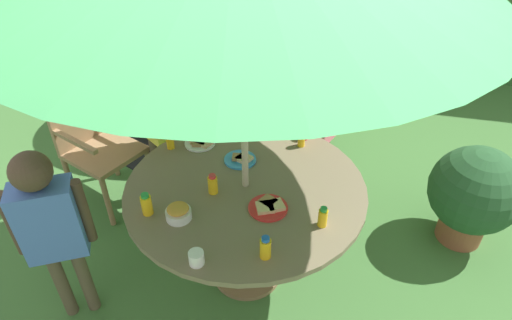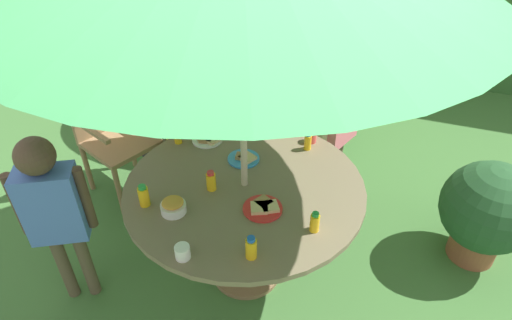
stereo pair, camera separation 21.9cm
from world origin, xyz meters
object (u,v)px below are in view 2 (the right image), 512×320
at_px(child_in_blue_shirt, 53,205).
at_px(juice_bottle_mid_right, 308,142).
at_px(garden_table, 245,200).
at_px(plate_mid_left, 263,207).
at_px(potted_plant, 488,210).
at_px(juice_bottle_near_left, 211,181).
at_px(juice_bottle_far_right, 261,120).
at_px(wooden_chair, 111,127).
at_px(child_in_yellow_shirt, 166,92).
at_px(snack_bowl, 173,206).
at_px(plate_front_edge, 208,139).
at_px(juice_bottle_center_back, 144,196).
at_px(child_in_pink_shirt, 339,113).
at_px(juice_bottle_near_right, 251,248).
at_px(plate_center_front, 244,158).
at_px(juice_bottle_far_left, 178,135).
at_px(cup_near, 183,252).
at_px(juice_bottle_back_edge, 315,222).
at_px(dome_tent, 235,48).

height_order(child_in_blue_shirt, juice_bottle_mid_right, child_in_blue_shirt).
distance_m(garden_table, plate_mid_left, 0.26).
height_order(garden_table, potted_plant, garden_table).
relative_size(juice_bottle_near_left, juice_bottle_far_right, 0.97).
bearing_deg(garden_table, potted_plant, 24.94).
height_order(wooden_chair, plate_mid_left, wooden_chair).
distance_m(child_in_yellow_shirt, snack_bowl, 1.03).
bearing_deg(child_in_blue_shirt, snack_bowl, -14.47).
relative_size(plate_front_edge, juice_bottle_far_right, 1.57).
bearing_deg(juice_bottle_mid_right, wooden_chair, 177.19).
xyz_separation_m(plate_mid_left, juice_bottle_mid_right, (0.08, 0.61, 0.04)).
relative_size(wooden_chair, child_in_blue_shirt, 0.85).
bearing_deg(juice_bottle_center_back, child_in_yellow_shirt, 111.02).
bearing_deg(child_in_pink_shirt, snack_bowl, -5.41).
xyz_separation_m(child_in_pink_shirt, juice_bottle_near_left, (-0.51, -1.03, 0.04)).
bearing_deg(plate_front_edge, juice_bottle_near_right, -53.89).
bearing_deg(snack_bowl, child_in_pink_shirt, 63.85).
height_order(snack_bowl, juice_bottle_center_back, juice_bottle_center_back).
bearing_deg(child_in_pink_shirt, plate_center_front, -10.59).
bearing_deg(child_in_yellow_shirt, juice_bottle_far_left, -17.20).
bearing_deg(juice_bottle_center_back, juice_bottle_near_left, 40.02).
height_order(wooden_chair, juice_bottle_center_back, wooden_chair).
xyz_separation_m(child_in_yellow_shirt, cup_near, (0.69, -1.14, -0.13)).
bearing_deg(garden_table, juice_bottle_far_left, 155.51).
bearing_deg(snack_bowl, juice_bottle_far_left, 115.49).
bearing_deg(juice_bottle_near_left, juice_bottle_mid_right, 53.70).
height_order(plate_front_edge, juice_bottle_back_edge, juice_bottle_back_edge).
xyz_separation_m(plate_center_front, juice_bottle_near_right, (0.30, -0.69, 0.05)).
height_order(dome_tent, plate_front_edge, dome_tent).
bearing_deg(dome_tent, juice_bottle_near_left, -76.31).
relative_size(juice_bottle_mid_right, juice_bottle_back_edge, 1.00).
xyz_separation_m(plate_center_front, juice_bottle_near_left, (-0.07, -0.31, 0.04)).
height_order(child_in_pink_shirt, snack_bowl, child_in_pink_shirt).
relative_size(plate_front_edge, cup_near, 2.71).
relative_size(potted_plant, juice_bottle_far_left, 6.13).
distance_m(potted_plant, snack_bowl, 1.96).
bearing_deg(child_in_pink_shirt, plate_front_edge, -29.79).
distance_m(snack_bowl, juice_bottle_mid_right, 0.93).
height_order(dome_tent, juice_bottle_near_left, dome_tent).
bearing_deg(plate_front_edge, plate_center_front, -21.53).
bearing_deg(dome_tent, garden_table, -71.13).
bearing_deg(juice_bottle_far_right, wooden_chair, -176.96).
bearing_deg(plate_mid_left, child_in_blue_shirt, -162.90).
bearing_deg(juice_bottle_near_right, juice_bottle_far_right, 106.77).
xyz_separation_m(plate_front_edge, juice_bottle_far_right, (0.27, 0.26, 0.04)).
bearing_deg(child_in_blue_shirt, juice_bottle_far_left, 35.33).
relative_size(garden_table, plate_center_front, 7.01).
relative_size(juice_bottle_near_left, juice_bottle_center_back, 0.93).
bearing_deg(juice_bottle_far_left, juice_bottle_near_left, -41.89).
xyz_separation_m(dome_tent, child_in_pink_shirt, (1.13, -0.90, 0.02)).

